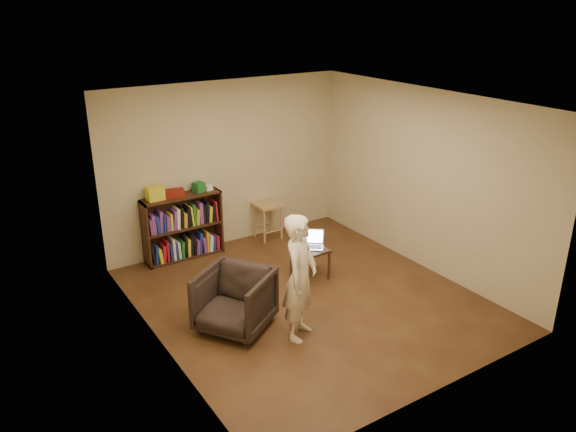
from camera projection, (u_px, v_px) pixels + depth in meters
floor at (307, 298)px, 7.45m from camera, size 4.50×4.50×0.00m
ceiling at (310, 102)px, 6.50m from camera, size 4.50×4.50×0.00m
wall_back at (226, 165)px, 8.73m from camera, size 4.00×0.00×4.00m
wall_left at (154, 242)px, 5.96m from camera, size 0.00×4.50×4.50m
wall_right at (424, 180)px, 7.98m from camera, size 0.00×4.50×4.50m
bookshelf at (183, 230)px, 8.50m from camera, size 1.20×0.30×1.00m
box_yellow at (155, 193)px, 8.07m from camera, size 0.24×0.18×0.20m
red_cloth at (174, 193)px, 8.22m from camera, size 0.33×0.28×0.10m
box_green at (199, 187)px, 8.42m from camera, size 0.18×0.18×0.15m
box_white at (209, 187)px, 8.50m from camera, size 0.10×0.10×0.08m
stool at (268, 210)px, 9.17m from camera, size 0.42×0.42×0.60m
armchair at (235, 301)px, 6.66m from camera, size 1.12×1.11×0.74m
side_table at (310, 253)px, 7.88m from camera, size 0.44×0.44×0.45m
laptop at (312, 243)px, 7.89m from camera, size 0.41×0.41×0.23m
person at (300, 277)px, 6.37m from camera, size 0.66×0.63×1.53m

